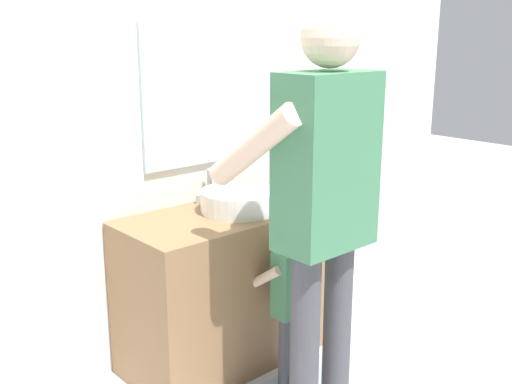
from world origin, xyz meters
The scene contains 8 objects.
ground_plane centered at (0.00, 0.00, 0.00)m, with size 14.00×14.00×0.00m, color silver.
back_wall centered at (0.00, 0.62, 1.35)m, with size 4.40×0.10×2.70m.
vanity_cabinet centered at (0.00, 0.30, 0.40)m, with size 1.24×0.54×0.81m, color olive.
sink_basin centered at (0.00, 0.28, 0.87)m, with size 0.40×0.40×0.11m.
faucet centered at (0.00, 0.52, 0.89)m, with size 0.18×0.14×0.18m.
toothbrush_cup centered at (0.34, 0.36, 0.86)m, with size 0.07×0.07×0.21m.
child_toddler centered at (0.00, -0.10, 0.49)m, with size 0.25×0.25×0.82m.
adult_parent centered at (-0.10, -0.38, 1.08)m, with size 0.56×0.58×1.80m.
Camera 1 is at (-1.92, -2.01, 1.71)m, focal length 42.64 mm.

